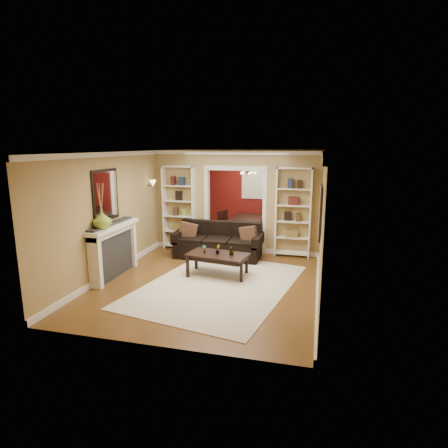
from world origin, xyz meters
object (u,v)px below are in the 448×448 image
(sofa, at_px, (218,241))
(coffee_table, at_px, (218,265))
(dining_table, at_px, (247,228))
(bookshelf_right, at_px, (293,213))
(fireplace, at_px, (115,251))
(bookshelf_left, at_px, (179,208))

(sofa, bearing_deg, coffee_table, -75.11)
(coffee_table, distance_m, dining_table, 3.53)
(sofa, height_order, dining_table, sofa)
(coffee_table, bearing_deg, sofa, 114.11)
(bookshelf_right, distance_m, fireplace, 4.47)
(bookshelf_right, bearing_deg, sofa, -162.47)
(sofa, bearing_deg, bookshelf_left, 155.35)
(fireplace, bearing_deg, sofa, 47.23)
(bookshelf_right, xyz_separation_m, fireplace, (-3.64, -2.53, -0.57))
(sofa, xyz_separation_m, bookshelf_right, (1.84, 0.58, 0.71))
(fireplace, distance_m, dining_table, 4.67)
(dining_table, bearing_deg, bookshelf_right, -137.12)
(coffee_table, bearing_deg, bookshelf_right, 61.73)
(bookshelf_left, bearing_deg, dining_table, 44.75)
(sofa, height_order, bookshelf_left, bookshelf_left)
(coffee_table, height_order, bookshelf_left, bookshelf_left)
(fireplace, height_order, dining_table, fireplace)
(coffee_table, height_order, fireplace, fireplace)
(sofa, xyz_separation_m, fireplace, (-1.80, -1.95, 0.14))
(sofa, distance_m, coffee_table, 1.41)
(coffee_table, bearing_deg, fireplace, -155.18)
(bookshelf_left, distance_m, fireplace, 2.65)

